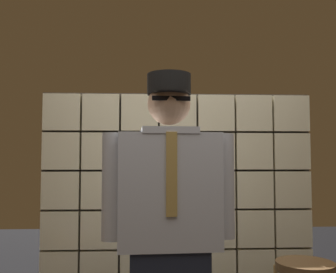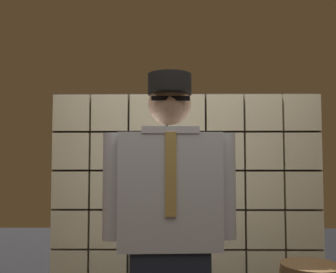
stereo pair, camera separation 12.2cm
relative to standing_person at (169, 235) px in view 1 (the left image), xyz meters
name	(u,v)px [view 1 (the left image)]	position (x,y,z in m)	size (l,w,h in m)	color
glass_block_wall	(178,209)	(0.13, 1.10, 0.00)	(2.22, 0.10, 1.91)	beige
standing_person	(169,235)	(0.00, 0.00, 0.00)	(0.72, 0.31, 1.79)	#1E2333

